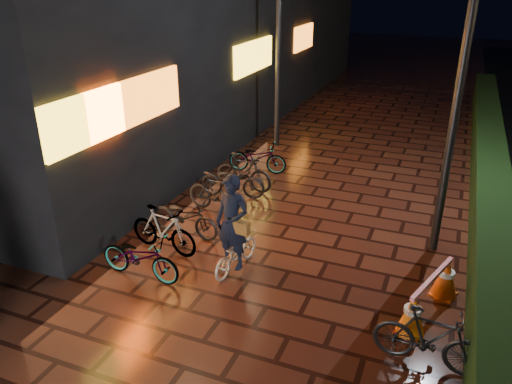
% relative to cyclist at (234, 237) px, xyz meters
% --- Properties ---
extents(ground, '(80.00, 80.00, 0.00)m').
position_rel_cyclist_xyz_m(ground, '(0.92, -1.90, -0.68)').
color(ground, '#381911').
rests_on(ground, ground).
extents(hedge, '(0.70, 20.00, 1.00)m').
position_rel_cyclist_xyz_m(hedge, '(4.22, 6.10, -0.18)').
color(hedge, black).
rests_on(hedge, ground).
extents(lamp_post_hedge, '(0.55, 0.26, 5.82)m').
position_rel_cyclist_xyz_m(lamp_post_hedge, '(3.25, 2.14, 2.52)').
color(lamp_post_hedge, black).
rests_on(lamp_post_hedge, ground).
extents(lamp_post_sf, '(0.55, 0.25, 5.80)m').
position_rel_cyclist_xyz_m(lamp_post_sf, '(-1.70, 6.90, 2.51)').
color(lamp_post_sf, black).
rests_on(lamp_post_sf, ground).
extents(cyclist, '(0.69, 1.33, 1.83)m').
position_rel_cyclist_xyz_m(cyclist, '(0.00, 0.00, 0.00)').
color(cyclist, silver).
rests_on(cyclist, ground).
extents(traffic_barrier, '(0.87, 1.67, 0.68)m').
position_rel_cyclist_xyz_m(traffic_barrier, '(3.31, 0.02, -0.34)').
color(traffic_barrier, orange).
rests_on(traffic_barrier, ground).
extents(cart_assembly, '(0.61, 0.52, 0.91)m').
position_rel_cyclist_xyz_m(cart_assembly, '(4.27, 2.95, -0.21)').
color(cart_assembly, black).
rests_on(cart_assembly, ground).
extents(parked_bikes_storefront, '(1.77, 6.07, 0.90)m').
position_rel_cyclist_xyz_m(parked_bikes_storefront, '(-1.40, 1.86, -0.26)').
color(parked_bikes_storefront, black).
rests_on(parked_bikes_storefront, ground).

